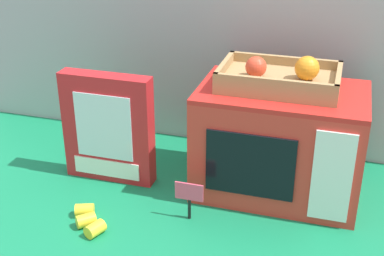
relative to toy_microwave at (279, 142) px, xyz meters
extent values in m
plane|color=#147A4C|center=(-0.21, -0.04, -0.14)|extent=(1.70, 1.70, 0.00)
cube|color=#A0A3A8|center=(-0.21, 0.24, 0.14)|extent=(1.61, 0.03, 0.57)
cube|color=red|center=(0.00, 0.00, -0.01)|extent=(0.41, 0.26, 0.27)
cube|color=red|center=(0.00, 0.00, 0.14)|extent=(0.41, 0.26, 0.01)
cube|color=black|center=(-0.05, -0.13, -0.01)|extent=(0.22, 0.01, 0.16)
cube|color=white|center=(0.14, -0.13, -0.01)|extent=(0.09, 0.01, 0.23)
cube|color=#A37F51|center=(-0.01, 0.02, 0.16)|extent=(0.29, 0.19, 0.03)
cube|color=#A37F51|center=(-0.01, -0.07, 0.18)|extent=(0.29, 0.01, 0.02)
cube|color=#A37F51|center=(-0.01, 0.10, 0.18)|extent=(0.29, 0.01, 0.02)
cube|color=#A37F51|center=(-0.15, 0.02, 0.18)|extent=(0.01, 0.19, 0.02)
cube|color=#A37F51|center=(0.13, 0.02, 0.18)|extent=(0.01, 0.19, 0.02)
sphere|color=orange|center=(0.05, 0.01, 0.20)|extent=(0.06, 0.06, 0.06)
sphere|color=#E04228|center=(-0.07, -0.01, 0.20)|extent=(0.05, 0.05, 0.05)
cube|color=red|center=(-0.45, -0.07, 0.01)|extent=(0.25, 0.05, 0.30)
cube|color=silver|center=(-0.45, -0.09, 0.02)|extent=(0.16, 0.00, 0.18)
cube|color=white|center=(-0.45, -0.09, -0.10)|extent=(0.19, 0.00, 0.05)
cylinder|color=black|center=(-0.18, -0.19, -0.11)|extent=(0.01, 0.01, 0.06)
cube|color=#F44C6B|center=(-0.18, -0.20, -0.06)|extent=(0.07, 0.00, 0.05)
cylinder|color=yellow|center=(-0.43, -0.26, -0.13)|extent=(0.05, 0.05, 0.03)
cylinder|color=yellow|center=(-0.41, -0.30, -0.13)|extent=(0.05, 0.05, 0.03)
cylinder|color=yellow|center=(-0.37, -0.32, -0.13)|extent=(0.05, 0.05, 0.03)
camera|label=1|loc=(0.14, -1.22, 0.62)|focal=49.65mm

